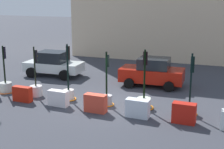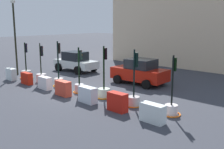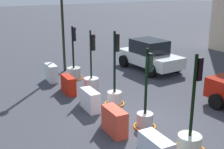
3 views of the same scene
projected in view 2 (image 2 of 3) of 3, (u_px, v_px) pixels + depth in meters
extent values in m
plane|color=#373A42|center=(79.00, 92.00, 16.61)|extent=(120.00, 120.00, 0.00)
cylinder|color=#AFB1AD|center=(26.00, 74.00, 20.68)|extent=(0.69, 0.69, 0.57)
cylinder|color=black|center=(25.00, 57.00, 20.42)|extent=(0.09, 0.09, 2.12)
cube|color=black|center=(26.00, 48.00, 20.38)|extent=(0.17, 0.15, 0.69)
sphere|color=red|center=(27.00, 45.00, 20.40)|extent=(0.10, 0.10, 0.10)
sphere|color=orange|center=(27.00, 48.00, 20.45)|extent=(0.10, 0.10, 0.10)
sphere|color=green|center=(27.00, 51.00, 20.49)|extent=(0.10, 0.10, 0.10)
torus|color=orange|center=(27.00, 77.00, 20.73)|extent=(0.98, 0.98, 0.05)
cylinder|color=silver|center=(41.00, 78.00, 19.32)|extent=(0.68, 0.68, 0.58)
cylinder|color=black|center=(40.00, 59.00, 19.05)|extent=(0.08, 0.08, 2.18)
cube|color=black|center=(42.00, 51.00, 19.01)|extent=(0.17, 0.17, 0.71)
sphere|color=red|center=(43.00, 47.00, 19.01)|extent=(0.10, 0.10, 0.10)
sphere|color=orange|center=(43.00, 51.00, 19.06)|extent=(0.10, 0.10, 0.10)
sphere|color=green|center=(43.00, 54.00, 19.10)|extent=(0.10, 0.10, 0.10)
cylinder|color=beige|center=(59.00, 82.00, 18.03)|extent=(0.58, 0.58, 0.54)
cylinder|color=black|center=(58.00, 60.00, 17.75)|extent=(0.09, 0.09, 2.44)
cube|color=black|center=(59.00, 48.00, 17.70)|extent=(0.17, 0.17, 0.69)
sphere|color=red|center=(60.00, 45.00, 17.73)|extent=(0.09, 0.09, 0.09)
sphere|color=orange|center=(60.00, 48.00, 17.77)|extent=(0.09, 0.09, 0.09)
sphere|color=green|center=(60.00, 52.00, 17.81)|extent=(0.09, 0.09, 0.09)
torus|color=orange|center=(59.00, 86.00, 18.08)|extent=(0.82, 0.82, 0.06)
cylinder|color=#AAA7AC|center=(79.00, 88.00, 16.47)|extent=(0.56, 0.56, 0.51)
cylinder|color=black|center=(79.00, 66.00, 16.21)|extent=(0.09, 0.09, 2.23)
cube|color=black|center=(80.00, 55.00, 16.15)|extent=(0.18, 0.16, 0.60)
sphere|color=red|center=(81.00, 52.00, 16.16)|extent=(0.10, 0.10, 0.10)
sphere|color=orange|center=(81.00, 55.00, 16.19)|extent=(0.10, 0.10, 0.10)
sphere|color=green|center=(81.00, 58.00, 16.23)|extent=(0.10, 0.10, 0.10)
torus|color=orange|center=(79.00, 92.00, 16.52)|extent=(0.77, 0.77, 0.06)
cylinder|color=beige|center=(104.00, 93.00, 15.36)|extent=(0.69, 0.69, 0.52)
cylinder|color=black|center=(104.00, 68.00, 15.07)|extent=(0.09, 0.09, 2.40)
cube|color=black|center=(105.00, 54.00, 15.02)|extent=(0.19, 0.16, 0.64)
sphere|color=red|center=(106.00, 50.00, 15.05)|extent=(0.11, 0.11, 0.11)
sphere|color=orange|center=(106.00, 54.00, 15.09)|extent=(0.11, 0.11, 0.11)
sphere|color=green|center=(106.00, 57.00, 15.13)|extent=(0.11, 0.11, 0.11)
torus|color=orange|center=(104.00, 97.00, 15.40)|extent=(0.98, 0.98, 0.07)
cylinder|color=#BCB0AF|center=(134.00, 101.00, 13.82)|extent=(0.61, 0.61, 0.50)
cylinder|color=black|center=(134.00, 73.00, 13.54)|extent=(0.08, 0.08, 2.40)
cube|color=black|center=(136.00, 60.00, 13.48)|extent=(0.19, 0.18, 0.72)
sphere|color=red|center=(137.00, 55.00, 13.49)|extent=(0.11, 0.11, 0.11)
sphere|color=orange|center=(137.00, 60.00, 13.54)|extent=(0.11, 0.11, 0.11)
sphere|color=green|center=(137.00, 65.00, 13.59)|extent=(0.11, 0.11, 0.11)
torus|color=orange|center=(134.00, 105.00, 13.86)|extent=(0.77, 0.77, 0.05)
cylinder|color=silver|center=(171.00, 110.00, 12.50)|extent=(0.60, 0.60, 0.49)
cylinder|color=black|center=(173.00, 80.00, 12.24)|extent=(0.08, 0.08, 2.29)
cube|color=black|center=(174.00, 64.00, 12.17)|extent=(0.17, 0.13, 0.60)
sphere|color=red|center=(176.00, 60.00, 12.19)|extent=(0.10, 0.10, 0.10)
sphere|color=orange|center=(175.00, 64.00, 12.22)|extent=(0.10, 0.10, 0.10)
sphere|color=green|center=(175.00, 69.00, 12.26)|extent=(0.10, 0.10, 0.10)
torus|color=orange|center=(171.00, 114.00, 12.54)|extent=(0.90, 0.90, 0.07)
cube|color=silver|center=(11.00, 74.00, 19.90)|extent=(1.00, 0.44, 0.86)
cube|color=red|center=(27.00, 78.00, 18.61)|extent=(1.05, 0.40, 0.80)
cube|color=white|center=(45.00, 83.00, 17.23)|extent=(1.06, 0.45, 0.80)
cube|color=#D6412D|center=(63.00, 88.00, 15.72)|extent=(1.08, 0.47, 0.87)
cube|color=silver|center=(88.00, 95.00, 14.38)|extent=(1.09, 0.51, 0.85)
cube|color=red|center=(117.00, 102.00, 13.01)|extent=(1.02, 0.50, 0.91)
cube|color=silver|center=(153.00, 113.00, 11.56)|extent=(1.14, 0.49, 0.82)
cube|color=#A6160A|center=(140.00, 74.00, 18.65)|extent=(3.90, 1.94, 0.79)
cube|color=black|center=(141.00, 64.00, 18.45)|extent=(1.89, 1.64, 0.65)
cylinder|color=black|center=(118.00, 79.00, 18.78)|extent=(0.61, 0.31, 0.60)
cylinder|color=black|center=(134.00, 75.00, 20.19)|extent=(0.61, 0.31, 0.60)
cylinder|color=black|center=(146.00, 84.00, 17.27)|extent=(0.61, 0.31, 0.60)
cylinder|color=black|center=(161.00, 80.00, 18.68)|extent=(0.61, 0.31, 0.60)
cube|color=silver|center=(76.00, 64.00, 23.36)|extent=(4.04, 1.89, 0.62)
cube|color=black|center=(75.00, 56.00, 23.27)|extent=(1.95, 1.59, 0.73)
cylinder|color=black|center=(59.00, 67.00, 23.51)|extent=(0.70, 0.31, 0.69)
cylinder|color=black|center=(74.00, 65.00, 24.88)|extent=(0.70, 0.31, 0.69)
cylinder|color=black|center=(78.00, 70.00, 21.96)|extent=(0.70, 0.31, 0.69)
cylinder|color=black|center=(94.00, 67.00, 23.32)|extent=(0.70, 0.31, 0.69)
cube|color=beige|center=(209.00, 8.00, 27.05)|extent=(17.05, 9.82, 11.12)
cylinder|color=black|center=(15.00, 40.00, 21.33)|extent=(0.14, 0.14, 5.60)
sphere|color=silver|center=(13.00, 1.00, 20.76)|extent=(0.36, 0.36, 0.36)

